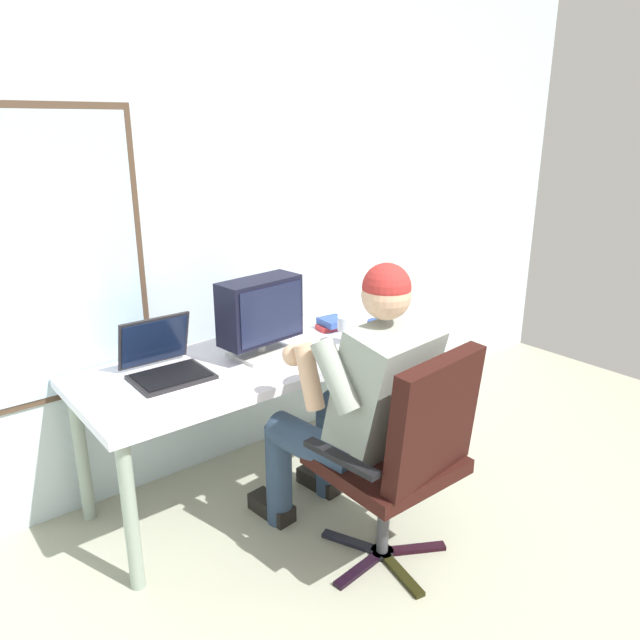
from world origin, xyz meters
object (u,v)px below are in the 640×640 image
person_seated (357,401)px  crt_monitor (260,312)px  office_chair (407,448)px  laptop (164,360)px  coffee_mug (375,330)px  wine_glass (346,325)px  book_stack (333,323)px  desk (256,371)px

person_seated → crt_monitor: size_ratio=3.08×
office_chair → laptop: (-0.56, 0.95, 0.21)m
crt_monitor → coffee_mug: size_ratio=4.15×
coffee_mug → wine_glass: bearing=166.8°
laptop → wine_glass: bearing=-13.9°
laptop → office_chair: bearing=-59.3°
wine_glass → book_stack: 0.24m
person_seated → laptop: (-0.54, 0.68, 0.10)m
book_stack → coffee_mug: 0.26m
person_seated → crt_monitor: (-0.07, 0.60, 0.25)m
desk → coffee_mug: bearing=-15.8°
crt_monitor → laptop: (-0.46, 0.08, -0.15)m
office_chair → desk: bearing=98.9°
book_stack → wine_glass: bearing=-112.7°
office_chair → book_stack: size_ratio=5.84×
crt_monitor → laptop: 0.49m
laptop → wine_glass: laptop is taller
coffee_mug → person_seated: bearing=-139.7°
office_chair → coffee_mug: size_ratio=9.74×
laptop → wine_glass: size_ratio=2.30×
person_seated → laptop: bearing=128.2°
crt_monitor → wine_glass: (0.42, -0.14, -0.11)m
desk → laptop: laptop is taller
desk → crt_monitor: (0.04, 0.00, 0.29)m
person_seated → laptop: 0.87m
person_seated → coffee_mug: bearing=40.3°
desk → person_seated: bearing=-79.6°
book_stack → crt_monitor: bearing=-171.6°
desk → wine_glass: size_ratio=11.70×
person_seated → wine_glass: (0.34, 0.46, 0.14)m
crt_monitor → book_stack: (0.51, 0.07, -0.18)m
crt_monitor → office_chair: bearing=-83.5°
office_chair → person_seated: bearing=95.5°
wine_glass → coffee_mug: size_ratio=1.43×
crt_monitor → wine_glass: size_ratio=2.90×
office_chair → wine_glass: bearing=66.5°
book_stack → coffee_mug: bearing=-74.1°
office_chair → crt_monitor: 0.95m
crt_monitor → book_stack: crt_monitor is taller
crt_monitor → laptop: bearing=170.3°
wine_glass → book_stack: (0.09, 0.21, -0.07)m
person_seated → crt_monitor: 0.66m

